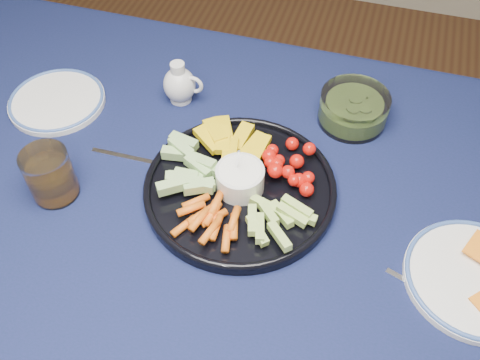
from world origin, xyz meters
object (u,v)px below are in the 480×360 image
(pickle_bowl, at_px, (353,110))
(juice_tumbler, at_px, (51,177))
(side_plate_extra, at_px, (57,101))
(crudite_platter, at_px, (239,185))
(dining_table, at_px, (177,247))
(creamer_pitcher, at_px, (180,85))
(cheese_plate, at_px, (475,277))

(pickle_bowl, xyz_separation_m, juice_tumbler, (-0.47, -0.33, 0.01))
(side_plate_extra, bearing_deg, crudite_platter, -15.22)
(dining_table, distance_m, side_plate_extra, 0.40)
(dining_table, height_order, creamer_pitcher, creamer_pitcher)
(creamer_pitcher, xyz_separation_m, pickle_bowl, (0.34, 0.04, -0.01))
(cheese_plate, distance_m, side_plate_extra, 0.84)
(creamer_pitcher, xyz_separation_m, cheese_plate, (0.58, -0.26, -0.03))
(pickle_bowl, relative_size, cheese_plate, 0.62)
(crudite_platter, relative_size, side_plate_extra, 1.75)
(dining_table, xyz_separation_m, crudite_platter, (0.09, 0.09, 0.11))
(pickle_bowl, height_order, side_plate_extra, pickle_bowl)
(crudite_platter, xyz_separation_m, juice_tumbler, (-0.31, -0.09, 0.02))
(dining_table, relative_size, juice_tumbler, 17.46)
(creamer_pitcher, bearing_deg, side_plate_extra, -160.18)
(dining_table, bearing_deg, crudite_platter, 43.74)
(creamer_pitcher, distance_m, juice_tumbler, 0.32)
(creamer_pitcher, bearing_deg, crudite_platter, -47.47)
(pickle_bowl, distance_m, juice_tumbler, 0.57)
(juice_tumbler, height_order, side_plate_extra, juice_tumbler)
(juice_tumbler, bearing_deg, cheese_plate, 2.36)
(dining_table, xyz_separation_m, creamer_pitcher, (-0.09, 0.29, 0.13))
(crudite_platter, distance_m, creamer_pitcher, 0.27)
(cheese_plate, distance_m, juice_tumbler, 0.71)
(juice_tumbler, bearing_deg, side_plate_extra, 118.82)
(dining_table, height_order, juice_tumbler, juice_tumbler)
(cheese_plate, xyz_separation_m, side_plate_extra, (-0.82, 0.18, -0.00))
(pickle_bowl, relative_size, side_plate_extra, 0.69)
(juice_tumbler, distance_m, side_plate_extra, 0.24)
(creamer_pitcher, bearing_deg, cheese_plate, -24.29)
(pickle_bowl, xyz_separation_m, cheese_plate, (0.24, -0.30, -0.02))
(pickle_bowl, distance_m, side_plate_extra, 0.60)
(dining_table, xyz_separation_m, cheese_plate, (0.49, 0.02, 0.10))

